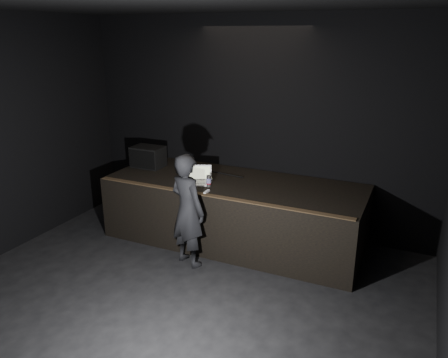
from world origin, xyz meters
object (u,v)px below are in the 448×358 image
at_px(stage_riser, 234,211).
at_px(laptop, 199,178).
at_px(stage_monitor, 148,157).
at_px(beer_can, 209,181).
at_px(person, 188,210).

relative_size(stage_riser, laptop, 8.68).
bearing_deg(stage_monitor, laptop, -17.79).
height_order(stage_monitor, beer_can, stage_monitor).
distance_m(stage_riser, beer_can, 0.74).
distance_m(stage_monitor, person, 1.77).
height_order(stage_monitor, person, person).
distance_m(stage_riser, laptop, 0.78).
xyz_separation_m(stage_monitor, laptop, (1.19, -0.37, -0.11)).
bearing_deg(stage_monitor, person, -38.54).
height_order(stage_riser, person, person).
height_order(laptop, beer_can, laptop).
distance_m(stage_monitor, beer_can, 1.49).
distance_m(beer_can, person, 0.64).
height_order(laptop, person, person).
xyz_separation_m(laptop, person, (0.17, -0.70, -0.24)).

